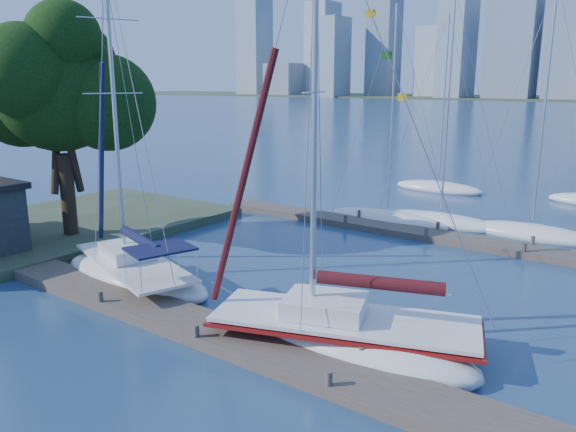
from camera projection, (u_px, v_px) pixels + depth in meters
The scene contains 11 objects.
ground at pixel (216, 338), 18.75m from camera, with size 700.00×700.00×0.00m, color navy.
near_dock at pixel (216, 333), 18.70m from camera, with size 26.00×2.00×0.40m, color #443B32.
far_dock at pixel (450, 238), 30.10m from camera, with size 30.00×1.80×0.36m, color #443B32.
shore at pixel (28, 233), 30.83m from camera, with size 12.00×22.00×0.50m, color #38472D.
tree at pixel (58, 85), 28.01m from camera, with size 9.00×8.22×12.15m.
sailboat_navy at pixel (133, 258), 23.67m from camera, with size 8.82×5.20×14.14m.
sailboat_maroon at pixel (344, 316), 17.84m from camera, with size 9.48×5.76×14.39m.
bg_boat_1 at pixel (388, 219), 34.09m from camera, with size 7.71×2.52×13.00m.
bg_boat_2 at pixel (441, 221), 33.66m from camera, with size 7.64×4.75×13.54m.
bg_boat_3 at pixel (532, 233), 30.87m from camera, with size 7.13×2.55×13.68m.
bg_boat_6 at pixel (439, 187), 44.26m from camera, with size 7.36×3.62×13.66m.
Camera 1 is at (12.17, -12.51, 8.31)m, focal length 35.00 mm.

